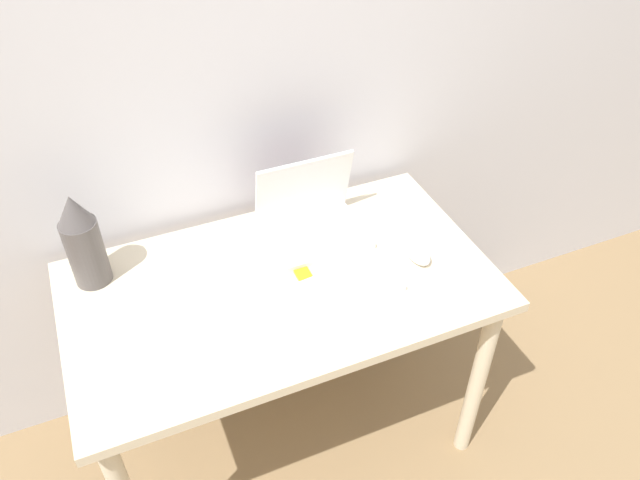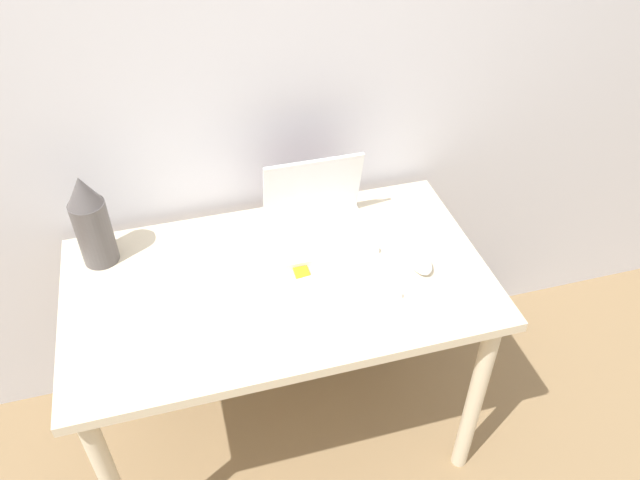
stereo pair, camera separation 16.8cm
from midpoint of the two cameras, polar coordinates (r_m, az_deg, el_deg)
wall_back at (r=1.74m, az=-4.73°, el=18.06°), size 6.00×0.05×2.50m
desk at (r=1.78m, az=-1.01°, el=-5.98°), size 1.16×0.66×0.72m
laptop at (r=1.83m, az=2.39°, el=1.85°), size 0.29×0.23×0.24m
keyboard at (r=1.65m, az=2.93°, el=-5.35°), size 0.42×0.20×0.02m
mouse at (r=1.77m, az=11.84°, el=-2.10°), size 0.06×0.10×0.04m
vase at (r=1.76m, az=-17.69°, el=1.52°), size 0.10×0.10×0.28m
mp3_player at (r=1.71m, az=1.19°, el=-3.32°), size 0.04×0.06×0.01m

